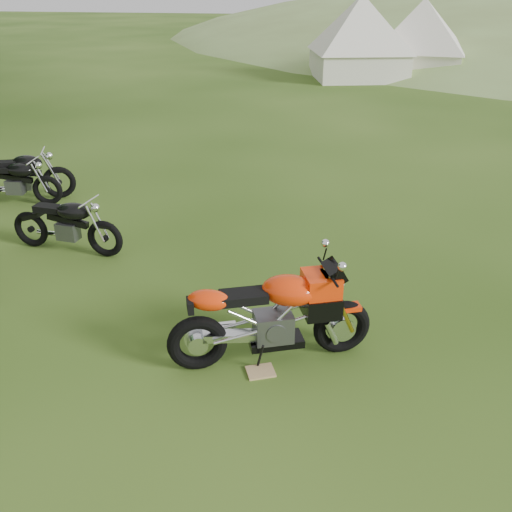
% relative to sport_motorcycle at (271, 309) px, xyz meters
% --- Properties ---
extents(ground, '(120.00, 120.00, 0.00)m').
position_rel_sport_motorcycle_xyz_m(ground, '(-0.41, 0.09, -0.62)').
color(ground, '#223D0D').
rests_on(ground, ground).
extents(sport_motorcycle, '(2.10, 1.20, 1.23)m').
position_rel_sport_motorcycle_xyz_m(sport_motorcycle, '(0.00, 0.00, 0.00)').
color(sport_motorcycle, red).
rests_on(sport_motorcycle, ground).
extents(plywood_board, '(0.35, 0.32, 0.02)m').
position_rel_sport_motorcycle_xyz_m(plywood_board, '(-0.07, -0.25, -0.61)').
color(plywood_board, tan).
rests_on(plywood_board, ground).
extents(vintage_moto_b, '(1.76, 0.60, 0.91)m').
position_rel_sport_motorcycle_xyz_m(vintage_moto_b, '(-3.31, 2.14, -0.16)').
color(vintage_moto_b, black).
rests_on(vintage_moto_b, ground).
extents(vintage_moto_c, '(1.70, 0.54, 0.88)m').
position_rel_sport_motorcycle_xyz_m(vintage_moto_c, '(-5.13, 3.82, -0.18)').
color(vintage_moto_c, black).
rests_on(vintage_moto_c, ground).
extents(vintage_moto_d, '(1.87, 1.06, 0.97)m').
position_rel_sport_motorcycle_xyz_m(vintage_moto_d, '(-5.10, 3.99, -0.13)').
color(vintage_moto_d, black).
rests_on(vintage_moto_d, ground).
extents(tent_left, '(4.01, 4.01, 2.89)m').
position_rel_sport_motorcycle_xyz_m(tent_left, '(0.79, 18.92, 0.83)').
color(tent_left, silver).
rests_on(tent_left, ground).
extents(tent_mid, '(3.67, 3.67, 2.80)m').
position_rel_sport_motorcycle_xyz_m(tent_mid, '(3.19, 19.84, 0.79)').
color(tent_mid, silver).
rests_on(tent_mid, ground).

